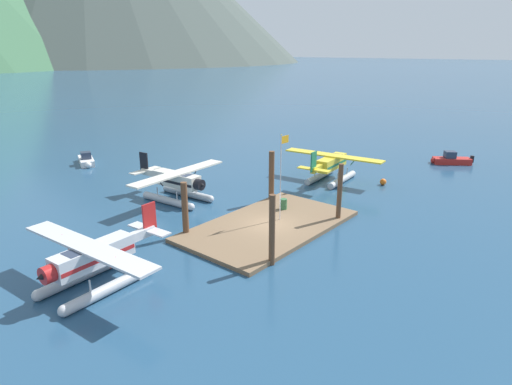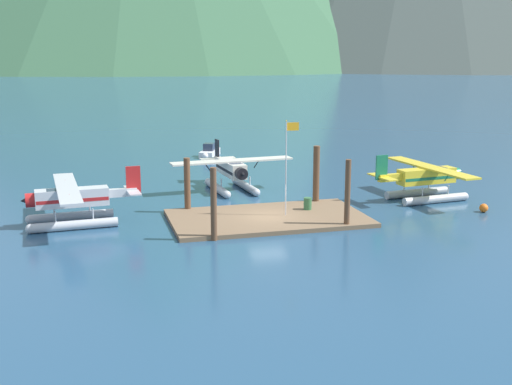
% 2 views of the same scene
% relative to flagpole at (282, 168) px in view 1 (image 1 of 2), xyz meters
% --- Properties ---
extents(ground_plane, '(1200.00, 1200.00, 0.00)m').
position_rel_flagpole_xyz_m(ground_plane, '(-1.39, 0.07, -4.42)').
color(ground_plane, navy).
extents(dock_platform, '(13.61, 7.80, 0.30)m').
position_rel_flagpole_xyz_m(dock_platform, '(-1.39, 0.07, -4.27)').
color(dock_platform, brown).
rests_on(dock_platform, ground).
extents(piling_near_left, '(0.39, 0.39, 4.64)m').
position_rel_flagpole_xyz_m(piling_near_left, '(-6.01, -3.79, -2.10)').
color(piling_near_left, brown).
rests_on(piling_near_left, ground).
extents(piling_near_right, '(0.38, 0.38, 4.66)m').
position_rel_flagpole_xyz_m(piling_near_right, '(3.13, -3.30, -2.09)').
color(piling_near_right, brown).
rests_on(piling_near_right, ground).
extents(piling_far_left, '(0.46, 0.46, 4.05)m').
position_rel_flagpole_xyz_m(piling_far_left, '(-6.46, 3.75, -2.39)').
color(piling_far_left, brown).
rests_on(piling_far_left, ground).
extents(piling_far_right, '(0.49, 0.49, 4.56)m').
position_rel_flagpole_xyz_m(piling_far_right, '(3.49, 3.66, -2.14)').
color(piling_far_right, brown).
rests_on(piling_far_right, ground).
extents(flagpole, '(0.95, 0.10, 6.70)m').
position_rel_flagpole_xyz_m(flagpole, '(0.00, 0.00, 0.00)').
color(flagpole, silver).
rests_on(flagpole, dock_platform).
extents(fuel_drum, '(0.62, 0.62, 0.88)m').
position_rel_flagpole_xyz_m(fuel_drum, '(1.94, 1.18, -3.68)').
color(fuel_drum, '#33663D').
rests_on(fuel_drum, dock_platform).
extents(mooring_buoy, '(0.64, 0.64, 0.64)m').
position_rel_flagpole_xyz_m(mooring_buoy, '(14.58, -1.84, -4.10)').
color(mooring_buoy, orange).
rests_on(mooring_buoy, ground).
extents(seaplane_yellow_stbd_fwd, '(7.95, 10.49, 3.84)m').
position_rel_flagpole_xyz_m(seaplane_yellow_stbd_fwd, '(12.51, 2.92, -2.84)').
color(seaplane_yellow_stbd_fwd, '#B7BABF').
rests_on(seaplane_yellow_stbd_fwd, ground).
extents(seaplane_silver_port_fwd, '(7.97, 10.47, 3.84)m').
position_rel_flagpole_xyz_m(seaplane_silver_port_fwd, '(-14.58, 2.24, -2.84)').
color(seaplane_silver_port_fwd, '#B7BABF').
rests_on(seaplane_silver_port_fwd, ground).
extents(seaplane_cream_bow_centre, '(10.48, 7.97, 3.84)m').
position_rel_flagpole_xyz_m(seaplane_cream_bow_centre, '(-1.67, 10.27, -2.84)').
color(seaplane_cream_bow_centre, '#B7BABF').
rests_on(seaplane_cream_bow_centre, ground).
extents(boat_white_open_north, '(3.10, 4.56, 1.50)m').
position_rel_flagpole_xyz_m(boat_white_open_north, '(-0.00, 28.58, -3.93)').
color(boat_white_open_north, silver).
rests_on(boat_white_open_north, ground).
extents(boat_red_open_se, '(3.67, 4.29, 1.50)m').
position_rel_flagpole_xyz_m(boat_red_open_se, '(27.77, -4.28, -3.93)').
color(boat_red_open_se, '#B2231E').
rests_on(boat_red_open_se, ground).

